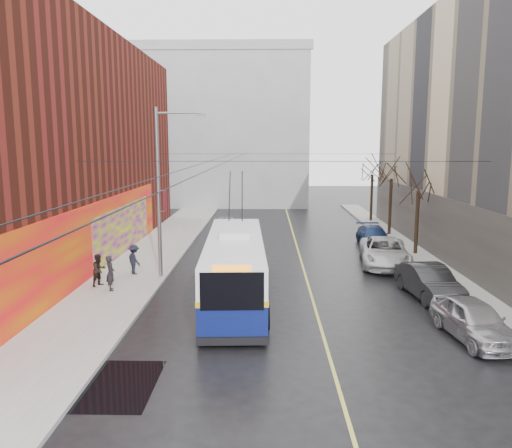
{
  "coord_description": "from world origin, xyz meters",
  "views": [
    {
      "loc": [
        -0.66,
        -15.79,
        7.15
      ],
      "look_at": [
        -1.21,
        10.45,
        2.92
      ],
      "focal_mm": 35.0,
      "sensor_mm": 36.0,
      "label": 1
    }
  ],
  "objects_px": {
    "trolleybus": "(235,266)",
    "pedestrian_a": "(110,273)",
    "pedestrian_b": "(99,270)",
    "tree_mid": "(392,169)",
    "parked_car_b": "(429,282)",
    "parked_car_c": "(385,252)",
    "streetlight_pole": "(161,189)",
    "tree_near": "(419,179)",
    "parked_car_d": "(374,236)",
    "pedestrian_c": "(134,259)",
    "tree_far": "(373,166)",
    "following_car": "(226,228)",
    "parked_car_a": "(474,320)"
  },
  "relations": [
    {
      "from": "parked_car_b",
      "to": "parked_car_c",
      "type": "relative_size",
      "value": 0.8
    },
    {
      "from": "streetlight_pole",
      "to": "parked_car_c",
      "type": "distance_m",
      "value": 13.51
    },
    {
      "from": "tree_far",
      "to": "parked_car_b",
      "type": "xyz_separation_m",
      "value": [
        -2.04,
        -23.05,
        -4.37
      ]
    },
    {
      "from": "pedestrian_c",
      "to": "tree_near",
      "type": "bearing_deg",
      "value": -113.69
    },
    {
      "from": "tree_mid",
      "to": "following_car",
      "type": "height_order",
      "value": "tree_mid"
    },
    {
      "from": "tree_near",
      "to": "pedestrian_a",
      "type": "bearing_deg",
      "value": -153.22
    },
    {
      "from": "parked_car_a",
      "to": "pedestrian_c",
      "type": "relative_size",
      "value": 2.7
    },
    {
      "from": "tree_mid",
      "to": "pedestrian_c",
      "type": "height_order",
      "value": "tree_mid"
    },
    {
      "from": "streetlight_pole",
      "to": "tree_mid",
      "type": "xyz_separation_m",
      "value": [
        15.14,
        13.0,
        0.41
      ]
    },
    {
      "from": "tree_mid",
      "to": "pedestrian_a",
      "type": "height_order",
      "value": "tree_mid"
    },
    {
      "from": "tree_mid",
      "to": "pedestrian_b",
      "type": "bearing_deg",
      "value": -140.33
    },
    {
      "from": "tree_near",
      "to": "parked_car_d",
      "type": "distance_m",
      "value": 5.69
    },
    {
      "from": "pedestrian_a",
      "to": "parked_car_a",
      "type": "bearing_deg",
      "value": -130.27
    },
    {
      "from": "trolleybus",
      "to": "following_car",
      "type": "bearing_deg",
      "value": 93.49
    },
    {
      "from": "streetlight_pole",
      "to": "pedestrian_a",
      "type": "distance_m",
      "value": 5.09
    },
    {
      "from": "pedestrian_a",
      "to": "trolleybus",
      "type": "bearing_deg",
      "value": -117.83
    },
    {
      "from": "trolleybus",
      "to": "parked_car_a",
      "type": "relative_size",
      "value": 2.74
    },
    {
      "from": "parked_car_a",
      "to": "parked_car_b",
      "type": "distance_m",
      "value": 5.04
    },
    {
      "from": "pedestrian_b",
      "to": "tree_mid",
      "type": "bearing_deg",
      "value": -19.94
    },
    {
      "from": "pedestrian_c",
      "to": "tree_mid",
      "type": "bearing_deg",
      "value": -95.27
    },
    {
      "from": "following_car",
      "to": "pedestrian_b",
      "type": "xyz_separation_m",
      "value": [
        -5.22,
        -13.62,
        0.13
      ]
    },
    {
      "from": "trolleybus",
      "to": "parked_car_c",
      "type": "bearing_deg",
      "value": 35.45
    },
    {
      "from": "parked_car_c",
      "to": "parked_car_d",
      "type": "height_order",
      "value": "parked_car_c"
    },
    {
      "from": "following_car",
      "to": "pedestrian_c",
      "type": "distance_m",
      "value": 12.04
    },
    {
      "from": "trolleybus",
      "to": "parked_car_d",
      "type": "bearing_deg",
      "value": 51.56
    },
    {
      "from": "tree_near",
      "to": "parked_car_c",
      "type": "distance_m",
      "value": 5.67
    },
    {
      "from": "streetlight_pole",
      "to": "following_car",
      "type": "relative_size",
      "value": 1.87
    },
    {
      "from": "trolleybus",
      "to": "pedestrian_c",
      "type": "xyz_separation_m",
      "value": [
        -5.71,
        3.82,
        -0.6
      ]
    },
    {
      "from": "pedestrian_a",
      "to": "parked_car_c",
      "type": "bearing_deg",
      "value": -88.57
    },
    {
      "from": "trolleybus",
      "to": "following_car",
      "type": "relative_size",
      "value": 2.49
    },
    {
      "from": "tree_far",
      "to": "following_car",
      "type": "height_order",
      "value": "tree_far"
    },
    {
      "from": "parked_car_d",
      "to": "pedestrian_a",
      "type": "height_order",
      "value": "pedestrian_a"
    },
    {
      "from": "parked_car_c",
      "to": "following_car",
      "type": "relative_size",
      "value": 1.22
    },
    {
      "from": "pedestrian_a",
      "to": "pedestrian_b",
      "type": "distance_m",
      "value": 1.11
    },
    {
      "from": "pedestrian_b",
      "to": "pedestrian_c",
      "type": "height_order",
      "value": "pedestrian_c"
    },
    {
      "from": "parked_car_c",
      "to": "pedestrian_a",
      "type": "xyz_separation_m",
      "value": [
        -14.5,
        -5.85,
        0.19
      ]
    },
    {
      "from": "parked_car_a",
      "to": "following_car",
      "type": "distance_m",
      "value": 22.53
    },
    {
      "from": "trolleybus",
      "to": "pedestrian_a",
      "type": "xyz_separation_m",
      "value": [
        -6.05,
        0.77,
        -0.56
      ]
    },
    {
      "from": "pedestrian_b",
      "to": "pedestrian_c",
      "type": "bearing_deg",
      "value": 3.75
    },
    {
      "from": "parked_car_b",
      "to": "pedestrian_b",
      "type": "bearing_deg",
      "value": 169.17
    },
    {
      "from": "parked_car_c",
      "to": "pedestrian_b",
      "type": "height_order",
      "value": "pedestrian_b"
    },
    {
      "from": "parked_car_c",
      "to": "pedestrian_a",
      "type": "bearing_deg",
      "value": -150.28
    },
    {
      "from": "pedestrian_c",
      "to": "parked_car_b",
      "type": "bearing_deg",
      "value": -145.26
    },
    {
      "from": "streetlight_pole",
      "to": "tree_near",
      "type": "xyz_separation_m",
      "value": [
        15.14,
        6.0,
        0.13
      ]
    },
    {
      "from": "tree_far",
      "to": "streetlight_pole",
      "type": "bearing_deg",
      "value": -127.12
    },
    {
      "from": "tree_near",
      "to": "trolleybus",
      "type": "xyz_separation_m",
      "value": [
        -11.1,
        -9.43,
        -3.41
      ]
    },
    {
      "from": "pedestrian_b",
      "to": "tree_near",
      "type": "bearing_deg",
      "value": -35.89
    },
    {
      "from": "tree_near",
      "to": "pedestrian_b",
      "type": "xyz_separation_m",
      "value": [
        -17.96,
        -7.89,
        -4.02
      ]
    },
    {
      "from": "tree_near",
      "to": "pedestrian_b",
      "type": "height_order",
      "value": "tree_near"
    },
    {
      "from": "tree_far",
      "to": "pedestrian_a",
      "type": "distance_m",
      "value": 28.72
    }
  ]
}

